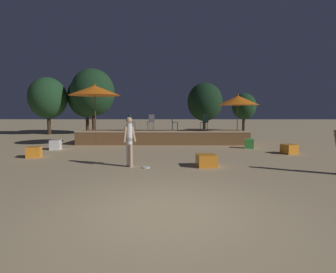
# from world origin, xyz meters

# --- Properties ---
(ground_plane) EXTENTS (120.00, 120.00, 0.00)m
(ground_plane) POSITION_xyz_m (0.00, 0.00, 0.00)
(ground_plane) COLOR tan
(wooden_deck) EXTENTS (9.73, 2.45, 0.80)m
(wooden_deck) POSITION_xyz_m (-0.34, 10.88, 0.36)
(wooden_deck) COLOR brown
(wooden_deck) RESTS_ON ground
(patio_umbrella_0) EXTENTS (2.27, 2.27, 2.82)m
(patio_umbrella_0) POSITION_xyz_m (3.81, 9.84, 2.48)
(patio_umbrella_0) COLOR brown
(patio_umbrella_0) RESTS_ON ground
(patio_umbrella_1) EXTENTS (2.80, 2.80, 3.37)m
(patio_umbrella_1) POSITION_xyz_m (-4.03, 9.70, 3.01)
(patio_umbrella_1) COLOR brown
(patio_umbrella_1) RESTS_ON ground
(cube_seat_0) EXTENTS (0.69, 0.69, 0.42)m
(cube_seat_0) POSITION_xyz_m (5.38, 6.87, 0.21)
(cube_seat_0) COLOR orange
(cube_seat_0) RESTS_ON ground
(cube_seat_1) EXTENTS (0.69, 0.69, 0.41)m
(cube_seat_1) POSITION_xyz_m (1.32, 4.10, 0.21)
(cube_seat_1) COLOR orange
(cube_seat_1) RESTS_ON ground
(cube_seat_2) EXTENTS (0.54, 0.54, 0.47)m
(cube_seat_2) POSITION_xyz_m (-5.56, 8.05, 0.24)
(cube_seat_2) COLOR white
(cube_seat_2) RESTS_ON ground
(cube_seat_3) EXTENTS (0.64, 0.64, 0.43)m
(cube_seat_3) POSITION_xyz_m (-5.50, 5.87, 0.22)
(cube_seat_3) COLOR orange
(cube_seat_3) RESTS_ON ground
(cube_seat_4) EXTENTS (0.56, 0.56, 0.48)m
(cube_seat_4) POSITION_xyz_m (4.12, 8.61, 0.24)
(cube_seat_4) COLOR #4CC651
(cube_seat_4) RESTS_ON ground
(person_1) EXTENTS (0.44, 0.36, 1.68)m
(person_1) POSITION_xyz_m (-1.30, 4.06, 0.91)
(person_1) COLOR white
(person_1) RESTS_ON ground
(bistro_chair_0) EXTENTS (0.40, 0.40, 0.90)m
(bistro_chair_0) POSITION_xyz_m (0.27, 10.52, 1.34)
(bistro_chair_0) COLOR #2D3338
(bistro_chair_0) RESTS_ON wooden_deck
(bistro_chair_1) EXTENTS (0.45, 0.45, 0.90)m
(bistro_chair_1) POSITION_xyz_m (-1.06, 11.10, 1.34)
(bistro_chair_1) COLOR #47474C
(bistro_chair_1) RESTS_ON wooden_deck
(bistro_chair_2) EXTENTS (0.45, 0.45, 0.90)m
(bistro_chair_2) POSITION_xyz_m (2.08, 10.36, 1.34)
(bistro_chair_2) COLOR #1E4C47
(bistro_chair_2) RESTS_ON wooden_deck
(bistro_chair_3) EXTENTS (0.47, 0.47, 0.90)m
(bistro_chair_3) POSITION_xyz_m (-2.31, 11.09, 1.34)
(bistro_chair_3) COLOR #1E4C47
(bistro_chair_3) RESTS_ON wooden_deck
(frisbee_disc) EXTENTS (0.25, 0.25, 0.03)m
(frisbee_disc) POSITION_xyz_m (-0.72, 3.85, 0.02)
(frisbee_disc) COLOR white
(frisbee_disc) RESTS_ON ground
(background_tree_0) EXTENTS (2.32, 2.32, 3.66)m
(background_tree_0) POSITION_xyz_m (7.33, 21.14, 2.37)
(background_tree_0) COLOR #3D2B1C
(background_tree_0) RESTS_ON ground
(background_tree_1) EXTENTS (3.03, 3.03, 4.65)m
(background_tree_1) POSITION_xyz_m (-9.87, 16.72, 2.97)
(background_tree_1) COLOR #3D2B1C
(background_tree_1) RESTS_ON ground
(background_tree_2) EXTENTS (2.93, 2.93, 4.30)m
(background_tree_2) POSITION_xyz_m (3.01, 17.54, 2.68)
(background_tree_2) COLOR #3D2B1C
(background_tree_2) RESTS_ON ground
(background_tree_3) EXTENTS (3.51, 3.51, 5.37)m
(background_tree_3) POSITION_xyz_m (-6.25, 16.94, 3.43)
(background_tree_3) COLOR #3D2B1C
(background_tree_3) RESTS_ON ground
(background_tree_4) EXTENTS (3.21, 3.21, 4.91)m
(background_tree_4) POSITION_xyz_m (-7.17, 18.20, 3.14)
(background_tree_4) COLOR #3D2B1C
(background_tree_4) RESTS_ON ground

